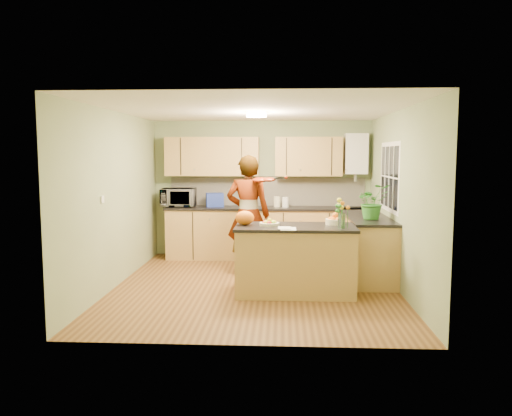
{
  "coord_description": "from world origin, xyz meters",
  "views": [
    {
      "loc": [
        0.38,
        -7.01,
        1.89
      ],
      "look_at": [
        -0.02,
        0.5,
        1.08
      ],
      "focal_mm": 35.0,
      "sensor_mm": 36.0,
      "label": 1
    }
  ],
  "objects": [
    {
      "name": "papers",
      "position": [
        0.46,
        -0.62,
        0.93
      ],
      "size": [
        0.2,
        0.27,
        0.01
      ],
      "primitive_type": "cube",
      "color": "white",
      "rests_on": "peninsula_island"
    },
    {
      "name": "blue_box",
      "position": [
        -0.85,
        1.99,
        1.06
      ],
      "size": [
        0.35,
        0.29,
        0.25
      ],
      "primitive_type": "cube",
      "rotation": [
        0.0,
        0.0,
        0.23
      ],
      "color": "#203396",
      "rests_on": "back_counter"
    },
    {
      "name": "orange_bowl",
      "position": [
        1.11,
        -0.17,
        0.99
      ],
      "size": [
        0.27,
        0.27,
        0.16
      ],
      "color": "beige",
      "rests_on": "peninsula_island"
    },
    {
      "name": "splashback",
      "position": [
        0.1,
        2.23,
        1.2
      ],
      "size": [
        3.6,
        0.02,
        0.52
      ],
      "primitive_type": "cube",
      "color": "beige",
      "rests_on": "back_counter"
    },
    {
      "name": "wall_left",
      "position": [
        -2.0,
        0.0,
        1.25
      ],
      "size": [
        0.02,
        4.5,
        2.5
      ],
      "primitive_type": "cube",
      "color": "gray",
      "rests_on": "floor"
    },
    {
      "name": "kettle",
      "position": [
        -0.17,
        1.93,
        1.07
      ],
      "size": [
        0.17,
        0.17,
        0.32
      ],
      "rotation": [
        0.0,
        0.0,
        0.42
      ],
      "color": "#AFAEB3",
      "rests_on": "back_counter"
    },
    {
      "name": "light_switch",
      "position": [
        -1.99,
        -0.6,
        1.3
      ],
      "size": [
        0.02,
        0.09,
        0.09
      ],
      "primitive_type": "cube",
      "color": "white",
      "rests_on": "wall_left"
    },
    {
      "name": "upper_cabinets",
      "position": [
        -0.18,
        2.08,
        1.85
      ],
      "size": [
        3.2,
        0.34,
        0.7
      ],
      "color": "#A27A40",
      "rests_on": "wall_back"
    },
    {
      "name": "microwave",
      "position": [
        -1.52,
        1.96,
        1.11
      ],
      "size": [
        0.61,
        0.42,
        0.33
      ],
      "primitive_type": "imported",
      "rotation": [
        0.0,
        0.0,
        0.01
      ],
      "color": "white",
      "rests_on": "back_counter"
    },
    {
      "name": "wall_back",
      "position": [
        0.0,
        2.25,
        1.25
      ],
      "size": [
        4.0,
        0.02,
        2.5
      ],
      "primitive_type": "cube",
      "color": "gray",
      "rests_on": "floor"
    },
    {
      "name": "back_counter",
      "position": [
        0.1,
        1.95,
        0.47
      ],
      "size": [
        3.64,
        0.62,
        0.94
      ],
      "color": "#A27A40",
      "rests_on": "floor"
    },
    {
      "name": "jar_white",
      "position": [
        0.44,
        1.95,
        1.03
      ],
      "size": [
        0.14,
        0.14,
        0.18
      ],
      "primitive_type": "cylinder",
      "rotation": [
        0.0,
        0.0,
        0.26
      ],
      "color": "white",
      "rests_on": "back_counter"
    },
    {
      "name": "peninsula_island",
      "position": [
        0.56,
        -0.32,
        0.47
      ],
      "size": [
        1.62,
        0.83,
        0.93
      ],
      "color": "#A27A40",
      "rests_on": "floor"
    },
    {
      "name": "floor",
      "position": [
        0.0,
        0.0,
        0.0
      ],
      "size": [
        4.5,
        4.5,
        0.0
      ],
      "primitive_type": "plane",
      "color": "#593719",
      "rests_on": "ground"
    },
    {
      "name": "wall_right",
      "position": [
        2.0,
        0.0,
        1.25
      ],
      "size": [
        0.02,
        4.5,
        2.5
      ],
      "primitive_type": "cube",
      "color": "gray",
      "rests_on": "floor"
    },
    {
      "name": "ceiling",
      "position": [
        0.0,
        0.0,
        2.5
      ],
      "size": [
        4.0,
        4.5,
        0.02
      ],
      "primitive_type": "cube",
      "color": "white",
      "rests_on": "wall_back"
    },
    {
      "name": "violinist",
      "position": [
        -0.15,
        0.76,
        0.94
      ],
      "size": [
        0.73,
        0.51,
        1.88
      ],
      "primitive_type": "imported",
      "rotation": [
        0.0,
        0.0,
        3.05
      ],
      "color": "#E1AA89",
      "rests_on": "floor"
    },
    {
      "name": "wall_front",
      "position": [
        0.0,
        -2.25,
        1.25
      ],
      "size": [
        4.0,
        0.02,
        2.5
      ],
      "primitive_type": "cube",
      "color": "gray",
      "rests_on": "floor"
    },
    {
      "name": "flower_vase",
      "position": [
        1.16,
        -0.5,
        1.21
      ],
      "size": [
        0.23,
        0.23,
        0.43
      ],
      "rotation": [
        0.0,
        0.0,
        -0.24
      ],
      "color": "silver",
      "rests_on": "peninsula_island"
    },
    {
      "name": "window_right",
      "position": [
        1.99,
        0.6,
        1.55
      ],
      "size": [
        0.01,
        1.3,
        1.05
      ],
      "color": "white",
      "rests_on": "wall_right"
    },
    {
      "name": "jar_cream",
      "position": [
        0.29,
        2.0,
        1.04
      ],
      "size": [
        0.15,
        0.15,
        0.19
      ],
      "primitive_type": "cylinder",
      "rotation": [
        0.0,
        0.0,
        -0.21
      ],
      "color": "beige",
      "rests_on": "back_counter"
    },
    {
      "name": "potted_plant",
      "position": [
        1.7,
        0.32,
        1.2
      ],
      "size": [
        0.56,
        0.51,
        0.52
      ],
      "primitive_type": "imported",
      "rotation": [
        0.0,
        0.0,
        0.25
      ],
      "color": "#2E7928",
      "rests_on": "right_counter"
    },
    {
      "name": "right_counter",
      "position": [
        1.7,
        0.85,
        0.47
      ],
      "size": [
        0.62,
        2.24,
        0.94
      ],
      "color": "#A27A40",
      "rests_on": "floor"
    },
    {
      "name": "boiler",
      "position": [
        1.7,
        2.09,
        1.9
      ],
      "size": [
        0.4,
        0.3,
        0.86
      ],
      "color": "white",
      "rests_on": "wall_back"
    },
    {
      "name": "orange_bag",
      "position": [
        -0.13,
        -0.27,
        1.03
      ],
      "size": [
        0.3,
        0.27,
        0.2
      ],
      "primitive_type": "ellipsoid",
      "rotation": [
        0.0,
        0.0,
        0.22
      ],
      "color": "orange",
      "rests_on": "peninsula_island"
    },
    {
      "name": "ceiling_lamp",
      "position": [
        0.0,
        0.3,
        2.46
      ],
      "size": [
        0.3,
        0.3,
        0.07
      ],
      "color": "#FFEABF",
      "rests_on": "ceiling"
    },
    {
      "name": "fruit_dish",
      "position": [
        0.21,
        -0.32,
        0.97
      ],
      "size": [
        0.27,
        0.27,
        0.09
      ],
      "color": "beige",
      "rests_on": "peninsula_island"
    },
    {
      "name": "violin",
      "position": [
        0.05,
        0.54,
        1.51
      ],
      "size": [
        0.69,
        0.6,
        0.17
      ],
      "primitive_type": null,
      "rotation": [
        0.17,
        0.0,
        -0.61
      ],
      "color": "#551205",
      "rests_on": "violinist"
    }
  ]
}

